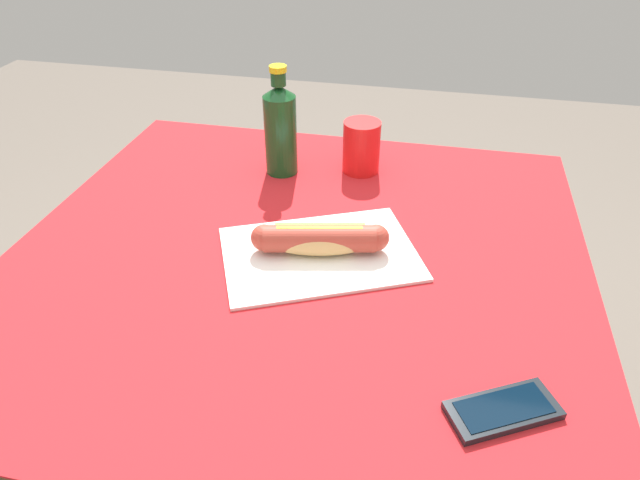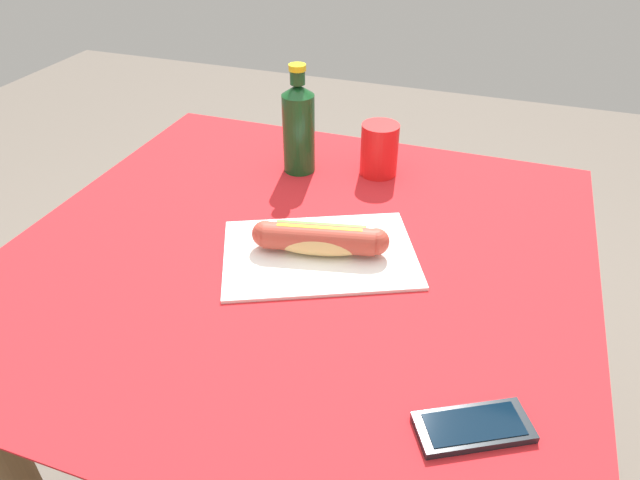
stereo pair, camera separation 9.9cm
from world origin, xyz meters
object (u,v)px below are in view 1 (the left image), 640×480
Objects in this scene: hot_dog at (320,238)px; soda_bottle at (280,128)px; drinking_cup at (361,147)px; cell_phone at (503,410)px.

soda_bottle reaches higher than hot_dog.
hot_dog is 1.01× the size of soda_bottle.
hot_dog is at bearing -93.77° from drinking_cup.
drinking_cup is (0.17, 0.04, -0.05)m from soda_bottle.
cell_phone is 0.66× the size of soda_bottle.
soda_bottle is (-0.15, 0.29, 0.07)m from hot_dog.
hot_dog is at bearing 136.23° from cell_phone.
soda_bottle is (-0.45, 0.57, 0.10)m from cell_phone.
drinking_cup is at bearing 114.40° from cell_phone.
drinking_cup is at bearing 86.23° from hot_dog.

